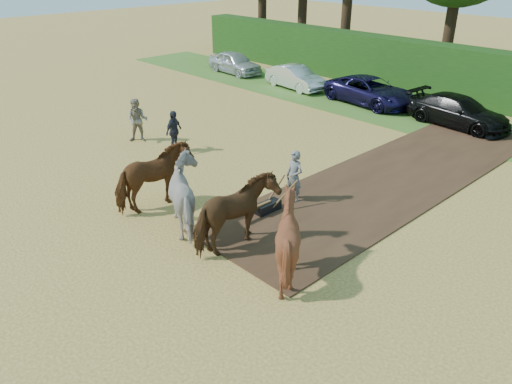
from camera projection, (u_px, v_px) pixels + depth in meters
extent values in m
plane|color=gold|center=(235.00, 223.00, 15.73)|extent=(120.00, 120.00, 0.00)
cube|color=#472D1C|center=(399.00, 175.00, 19.07)|extent=(4.50, 17.00, 0.05)
cube|color=#38601E|center=(450.00, 126.00, 24.38)|extent=(50.00, 5.00, 0.03)
cube|color=#14380F|center=(496.00, 81.00, 26.52)|extent=(46.00, 1.60, 3.00)
imported|color=#B7AE8F|center=(138.00, 120.00, 22.09)|extent=(1.18, 1.19, 1.94)
imported|color=#252631|center=(174.00, 131.00, 21.03)|extent=(0.77, 1.12, 1.77)
imported|color=brown|center=(154.00, 178.00, 16.23)|extent=(1.19, 2.58, 2.17)
imported|color=#BBB3A8|center=(192.00, 195.00, 15.10)|extent=(2.17, 1.86, 2.17)
imported|color=#58311B|center=(236.00, 215.00, 13.97)|extent=(1.19, 2.58, 2.17)
imported|color=maroon|center=(288.00, 238.00, 12.85)|extent=(1.77, 1.99, 2.18)
cube|color=black|center=(268.00, 208.00, 16.32)|extent=(0.37, 0.93, 0.36)
cube|color=brown|center=(254.00, 209.00, 15.86)|extent=(0.11, 1.45, 0.10)
cylinder|color=brown|center=(275.00, 190.00, 16.65)|extent=(0.20, 1.05, 0.76)
cylinder|color=brown|center=(285.00, 194.00, 16.35)|extent=(0.21, 1.05, 0.76)
imported|color=gray|center=(294.00, 177.00, 16.76)|extent=(0.66, 0.44, 1.82)
imported|color=silver|center=(235.00, 63.00, 34.52)|extent=(4.44, 1.96, 1.48)
imported|color=silver|center=(295.00, 77.00, 30.72)|extent=(4.37, 1.94, 1.39)
imported|color=#17123A|center=(370.00, 91.00, 27.59)|extent=(5.55, 3.00, 1.48)
imported|color=black|center=(459.00, 111.00, 24.13)|extent=(5.19, 2.44, 1.46)
cylinder|color=#382616|center=(262.00, 15.00, 41.46)|extent=(0.70, 0.70, 5.85)
cylinder|color=#382616|center=(302.00, 21.00, 39.25)|extent=(0.70, 0.70, 5.40)
cylinder|color=#382616|center=(346.00, 21.00, 35.12)|extent=(0.70, 0.70, 6.53)
cylinder|color=#382616|center=(448.00, 40.00, 31.78)|extent=(0.70, 0.70, 5.17)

